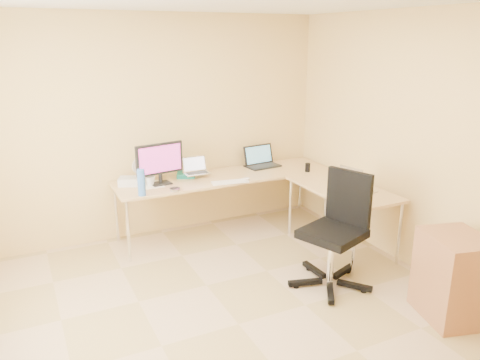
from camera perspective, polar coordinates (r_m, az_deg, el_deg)
name	(u,v)px	position (r m, az deg, el deg)	size (l,w,h in m)	color
floor	(239,324)	(4.15, -0.18, -17.11)	(4.50, 4.50, 0.00)	tan
wall_back	(155,128)	(5.64, -10.25, 6.25)	(4.50, 4.50, 0.00)	#DAB575
wall_right	(437,149)	(4.85, 22.78, 3.45)	(4.50, 4.50, 0.00)	#DAB575
desk_main	(226,204)	(5.76, -1.71, -2.90)	(2.65, 0.70, 0.73)	tan
desk_return	(341,218)	(5.44, 12.17, -4.53)	(0.70, 1.30, 0.73)	tan
monitor	(160,164)	(5.31, -9.72, 1.94)	(0.56, 0.18, 0.48)	black
book_stack	(186,174)	(5.66, -6.57, 0.76)	(0.21, 0.29, 0.05)	#126558
laptop_center	(196,166)	(5.55, -5.33, 1.75)	(0.30, 0.23, 0.19)	silver
laptop_black	(263,156)	(6.00, 2.78, 2.88)	(0.42, 0.31, 0.27)	black
keyboard	(230,182)	(5.35, -1.22, -0.24)	(0.42, 0.12, 0.02)	white
mouse	(246,179)	(5.43, 0.69, 0.13)	(0.11, 0.07, 0.04)	silver
mug	(150,181)	(5.34, -10.85, -0.12)	(0.11, 0.11, 0.11)	silver
cd_stack	(175,189)	(5.13, -7.90, -1.14)	(0.12, 0.12, 0.03)	#B5B5BA
water_bottle	(141,182)	(4.99, -11.89, -0.29)	(0.08, 0.08, 0.29)	#3C6FC3
papers	(152,184)	(5.38, -10.59, -0.54)	(0.21, 0.30, 0.01)	white
white_box	(130,181)	(5.40, -13.20, -0.16)	(0.24, 0.18, 0.09)	silver
desk_fan	(141,170)	(5.49, -11.92, 1.21)	(0.21, 0.21, 0.27)	silver
black_cup	(308,167)	(5.85, 8.22, 1.52)	(0.06, 0.06, 0.11)	black
laptop_return	(359,181)	(5.16, 14.27, -0.13)	(0.29, 0.37, 0.24)	silver
office_chair	(332,237)	(4.58, 11.11, -6.85)	(0.67, 0.67, 1.12)	black
cabinet	(453,279)	(4.45, 24.43, -10.86)	(0.45, 0.56, 0.78)	brown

